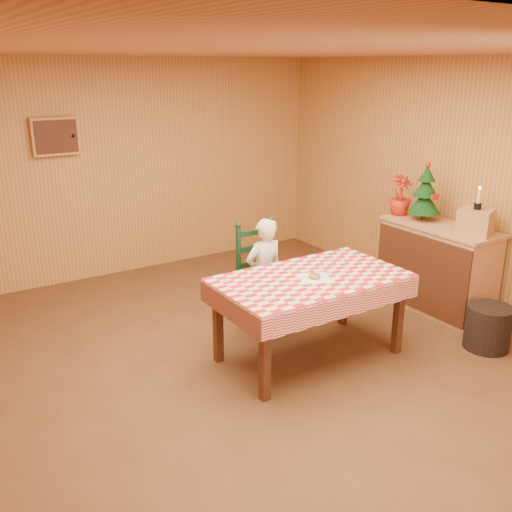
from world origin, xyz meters
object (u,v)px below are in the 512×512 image
(ladder_chair, at_px, (261,278))
(shelf_unit, at_px, (436,267))
(christmas_tree, at_px, (425,194))
(storage_bin, at_px, (488,327))
(dining_table, at_px, (311,285))
(seated_child, at_px, (264,274))
(crate, at_px, (476,222))

(ladder_chair, relative_size, shelf_unit, 0.87)
(christmas_tree, relative_size, storage_bin, 1.51)
(ladder_chair, distance_m, shelf_unit, 1.92)
(ladder_chair, bearing_deg, storage_bin, -46.02)
(storage_bin, bearing_deg, dining_table, 153.04)
(christmas_tree, bearing_deg, shelf_unit, -91.98)
(dining_table, distance_m, christmas_tree, 1.92)
(ladder_chair, bearing_deg, shelf_unit, -19.80)
(seated_child, height_order, christmas_tree, christmas_tree)
(dining_table, relative_size, storage_bin, 4.03)
(shelf_unit, bearing_deg, seated_child, 161.82)
(seated_child, bearing_deg, dining_table, 90.00)
(christmas_tree, bearing_deg, crate, -90.00)
(shelf_unit, relative_size, storage_bin, 3.02)
(dining_table, height_order, storage_bin, dining_table)
(dining_table, height_order, seated_child, seated_child)
(dining_table, xyz_separation_m, christmas_tree, (1.81, 0.39, 0.52))
(shelf_unit, bearing_deg, crate, -88.77)
(dining_table, xyz_separation_m, ladder_chair, (0.00, 0.79, -0.18))
(crate, bearing_deg, seated_child, 151.29)
(crate, height_order, christmas_tree, christmas_tree)
(crate, bearing_deg, storage_bin, -122.67)
(dining_table, relative_size, seated_child, 1.47)
(shelf_unit, xyz_separation_m, crate, (0.01, -0.40, 0.59))
(shelf_unit, relative_size, crate, 4.13)
(dining_table, height_order, shelf_unit, shelf_unit)
(seated_child, bearing_deg, ladder_chair, -90.00)
(seated_child, distance_m, christmas_tree, 1.95)
(seated_child, xyz_separation_m, shelf_unit, (1.80, -0.59, -0.10))
(dining_table, bearing_deg, christmas_tree, 12.09)
(shelf_unit, distance_m, christmas_tree, 0.79)
(dining_table, height_order, ladder_chair, ladder_chair)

